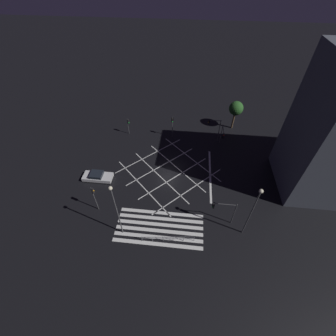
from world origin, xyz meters
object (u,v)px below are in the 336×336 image
at_px(traffic_light_ne_main, 214,126).
at_px(street_tree_near, 236,109).
at_px(traffic_light_ne_cross, 223,134).
at_px(waiting_car, 98,176).
at_px(traffic_light_se_main, 223,209).
at_px(traffic_light_sw_main, 94,195).
at_px(traffic_light_median_north, 172,123).
at_px(street_lamp_west, 115,206).
at_px(street_lamp_east, 254,206).
at_px(traffic_light_nw_main, 128,123).

xyz_separation_m(traffic_light_ne_main, street_tree_near, (4.11, 4.50, 0.97)).
xyz_separation_m(traffic_light_ne_cross, street_tree_near, (2.64, 6.46, 1.32)).
bearing_deg(traffic_light_ne_main, waiting_car, 33.17).
bearing_deg(waiting_car, traffic_light_ne_main, 33.17).
bearing_deg(traffic_light_se_main, traffic_light_ne_main, -88.23).
relative_size(traffic_light_sw_main, street_tree_near, 0.82).
relative_size(traffic_light_median_north, street_lamp_west, 0.47).
bearing_deg(street_lamp_east, street_tree_near, 88.16).
bearing_deg(traffic_light_median_north, traffic_light_sw_main, -26.07).
bearing_deg(traffic_light_nw_main, traffic_light_sw_main, -90.79).
xyz_separation_m(traffic_light_median_north, traffic_light_nw_main, (-8.24, 0.14, -0.71)).
height_order(traffic_light_ne_main, street_lamp_east, street_lamp_east).
height_order(traffic_light_sw_main, waiting_car, traffic_light_sw_main).
distance_m(street_lamp_west, waiting_car, 11.65).
height_order(traffic_light_se_main, street_lamp_west, street_lamp_west).
height_order(traffic_light_sw_main, street_tree_near, street_tree_near).
xyz_separation_m(traffic_light_se_main, street_tree_near, (3.57, 21.75, 1.24)).
distance_m(traffic_light_ne_cross, traffic_light_ne_main, 2.47).
distance_m(traffic_light_ne_cross, traffic_light_median_north, 9.09).
xyz_separation_m(traffic_light_ne_cross, waiting_car, (-19.23, -9.66, -2.34)).
relative_size(street_lamp_west, street_tree_near, 1.60).
xyz_separation_m(traffic_light_median_north, street_tree_near, (11.44, 4.20, 1.20)).
distance_m(traffic_light_ne_cross, traffic_light_sw_main, 22.94).
relative_size(traffic_light_median_north, traffic_light_nw_main, 1.31).
xyz_separation_m(traffic_light_nw_main, traffic_light_ne_main, (15.58, -0.44, 0.94)).
distance_m(traffic_light_median_north, street_tree_near, 12.25).
xyz_separation_m(traffic_light_ne_cross, street_lamp_east, (1.90, -16.52, 2.78)).
distance_m(street_lamp_east, waiting_car, 22.80).
height_order(street_lamp_east, waiting_car, street_lamp_east).
bearing_deg(traffic_light_sw_main, street_tree_near, 47.23).
bearing_deg(traffic_light_ne_main, traffic_light_sw_main, 47.12).
bearing_deg(street_tree_near, waiting_car, -143.61).
bearing_deg(street_lamp_west, traffic_light_sw_main, 143.23).
xyz_separation_m(traffic_light_nw_main, traffic_light_sw_main, (-0.24, -17.48, 0.92)).
height_order(street_lamp_east, street_tree_near, street_lamp_east).
height_order(street_lamp_west, street_tree_near, street_lamp_west).
height_order(traffic_light_median_north, traffic_light_ne_main, traffic_light_ne_main).
distance_m(street_lamp_west, street_tree_near, 29.30).
distance_m(traffic_light_se_main, street_lamp_east, 4.10).
xyz_separation_m(traffic_light_se_main, waiting_car, (-18.30, 5.63, -2.42)).
distance_m(traffic_light_median_north, street_lamp_west, 21.05).
bearing_deg(street_tree_near, street_lamp_east, -91.84).
relative_size(traffic_light_nw_main, street_lamp_west, 0.36).
xyz_separation_m(street_tree_near, waiting_car, (-21.88, -16.12, -3.66)).
relative_size(traffic_light_ne_cross, street_tree_near, 0.71).
height_order(traffic_light_nw_main, waiting_car, traffic_light_nw_main).
xyz_separation_m(traffic_light_se_main, traffic_light_ne_cross, (0.93, 15.29, -0.08)).
xyz_separation_m(street_lamp_east, street_lamp_west, (-15.08, -1.63, 0.09)).
bearing_deg(street_tree_near, traffic_light_ne_cross, -112.24).
distance_m(street_lamp_east, street_tree_near, 23.04).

